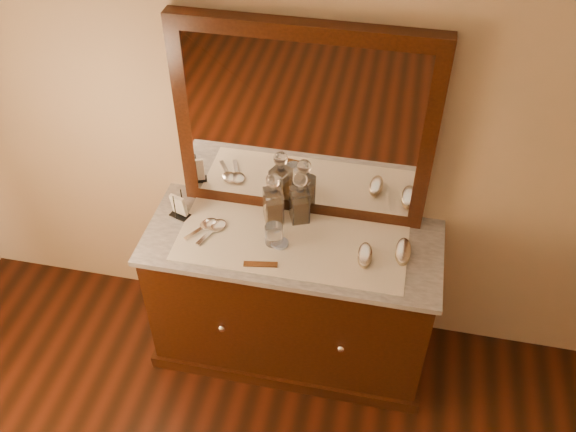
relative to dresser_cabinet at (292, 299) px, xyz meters
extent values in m
plane|color=tan|center=(0.00, 0.29, 0.99)|extent=(4.50, 4.50, 0.00)
cube|color=black|center=(0.00, 0.00, 0.00)|extent=(1.40, 0.55, 0.82)
cube|color=black|center=(0.00, 0.00, -0.37)|extent=(1.46, 0.59, 0.08)
sphere|color=silver|center=(-0.30, -0.28, 0.04)|extent=(0.04, 0.04, 0.04)
sphere|color=silver|center=(0.30, -0.28, 0.04)|extent=(0.04, 0.04, 0.04)
cube|color=silver|center=(0.00, 0.00, 0.42)|extent=(1.44, 0.59, 0.03)
cube|color=black|center=(0.00, 0.25, 0.94)|extent=(1.20, 0.08, 1.00)
cube|color=white|center=(0.00, 0.21, 0.94)|extent=(1.06, 0.01, 0.86)
cube|color=white|center=(0.00, -0.02, 0.44)|extent=(1.10, 0.45, 0.00)
cylinder|color=white|center=(-0.05, -0.04, 0.45)|extent=(0.10, 0.10, 0.01)
cube|color=brown|center=(-0.11, -0.19, 0.45)|extent=(0.16, 0.05, 0.01)
cube|color=black|center=(-0.59, 0.06, 0.44)|extent=(0.11, 0.09, 0.01)
cylinder|color=black|center=(-0.60, 0.03, 0.51)|extent=(0.01, 0.01, 0.15)
cylinder|color=black|center=(-0.58, 0.09, 0.51)|extent=(0.01, 0.01, 0.15)
cube|color=white|center=(-0.59, 0.06, 0.51)|extent=(0.09, 0.06, 0.12)
cube|color=brown|center=(-0.12, 0.12, 0.51)|extent=(0.10, 0.10, 0.13)
cube|color=white|center=(-0.12, 0.12, 0.54)|extent=(0.12, 0.12, 0.19)
cylinder|color=white|center=(-0.12, 0.12, 0.65)|extent=(0.05, 0.05, 0.03)
sphere|color=white|center=(-0.12, 0.12, 0.70)|extent=(0.10, 0.10, 0.07)
cube|color=brown|center=(0.01, 0.15, 0.51)|extent=(0.09, 0.09, 0.13)
cube|color=white|center=(0.01, 0.15, 0.54)|extent=(0.11, 0.11, 0.19)
cylinder|color=white|center=(0.01, 0.15, 0.64)|extent=(0.05, 0.05, 0.03)
sphere|color=white|center=(0.01, 0.15, 0.70)|extent=(0.09, 0.09, 0.07)
ellipsoid|color=#957D5B|center=(0.36, -0.05, 0.46)|extent=(0.08, 0.16, 0.02)
ellipsoid|color=silver|center=(0.36, -0.05, 0.47)|extent=(0.08, 0.16, 0.02)
ellipsoid|color=#957D5B|center=(0.53, 0.01, 0.46)|extent=(0.07, 0.17, 0.02)
ellipsoid|color=silver|center=(0.53, 0.01, 0.48)|extent=(0.07, 0.17, 0.02)
ellipsoid|color=silver|center=(-0.42, 0.02, 0.45)|extent=(0.12, 0.12, 0.02)
cube|color=silver|center=(-0.47, -0.06, 0.45)|extent=(0.09, 0.12, 0.01)
ellipsoid|color=silver|center=(-0.38, 0.01, 0.45)|extent=(0.11, 0.12, 0.02)
cube|color=silver|center=(-0.41, -0.07, 0.45)|extent=(0.07, 0.13, 0.01)
cylinder|color=white|center=(-0.08, -0.03, 0.49)|extent=(0.09, 0.09, 0.10)
camera|label=1|loc=(0.41, -2.10, 2.56)|focal=39.05mm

